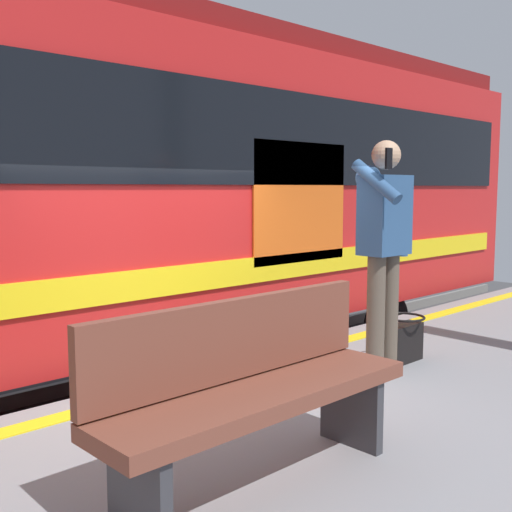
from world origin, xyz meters
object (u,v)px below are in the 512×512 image
passenger (384,237)px  handbag (403,340)px  train_carriage (4,177)px  bench (253,384)px

passenger → handbag: passenger is taller
handbag → train_carriage: bearing=-53.7°
handbag → bench: bench is taller
passenger → bench: passenger is taller
train_carriage → bench: train_carriage is taller
train_carriage → bench: bearing=86.1°
handbag → bench: 2.48m
train_carriage → bench: (0.24, 3.56, -1.05)m
train_carriage → handbag: 3.83m
passenger → handbag: (-0.41, -0.06, -0.89)m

